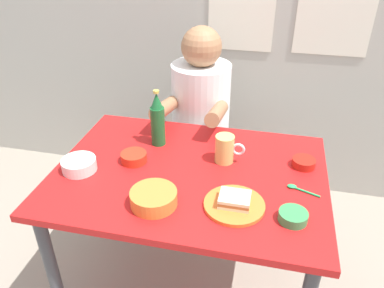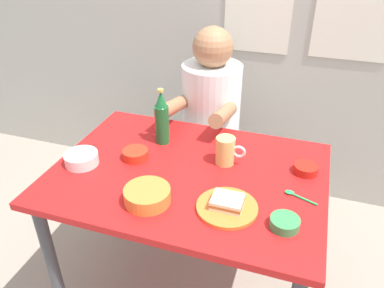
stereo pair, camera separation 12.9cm
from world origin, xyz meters
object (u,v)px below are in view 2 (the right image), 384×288
at_px(person_seated, 211,102).
at_px(plate_orange, 227,207).
at_px(stool, 209,164).
at_px(dining_table, 188,189).
at_px(beer_mug, 226,151).
at_px(beer_bottle, 162,119).
at_px(sauce_bowl_chili, 135,154).
at_px(sandwich, 227,202).

xyz_separation_m(person_seated, plate_orange, (0.29, -0.80, -0.02)).
xyz_separation_m(stool, plate_orange, (0.29, -0.81, 0.40)).
distance_m(dining_table, stool, 0.70).
distance_m(beer_mug, beer_bottle, 0.33).
bearing_deg(beer_mug, plate_orange, -74.69).
bearing_deg(sauce_bowl_chili, beer_bottle, 70.31).
height_order(beer_mug, beer_bottle, beer_bottle).
height_order(dining_table, sauce_bowl_chili, sauce_bowl_chili).
relative_size(stool, beer_mug, 3.57).
distance_m(plate_orange, sandwich, 0.02).
distance_m(stool, plate_orange, 0.95).
bearing_deg(plate_orange, sandwich, 0.00).
bearing_deg(dining_table, stool, 97.45).
xyz_separation_m(stool, sandwich, (0.29, -0.81, 0.42)).
xyz_separation_m(stool, sauce_bowl_chili, (-0.16, -0.61, 0.41)).
xyz_separation_m(plate_orange, sandwich, (0.00, 0.00, 0.02)).
bearing_deg(stool, person_seated, -90.00).
xyz_separation_m(dining_table, person_seated, (-0.08, 0.62, 0.12)).
xyz_separation_m(dining_table, beer_bottle, (-0.19, 0.18, 0.21)).
xyz_separation_m(stool, beer_bottle, (-0.10, -0.45, 0.51)).
bearing_deg(beer_mug, sauce_bowl_chili, -166.78).
height_order(plate_orange, beer_mug, beer_mug).
height_order(person_seated, sauce_bowl_chili, person_seated).
bearing_deg(beer_bottle, sandwich, -42.52).
relative_size(sandwich, beer_bottle, 0.42).
xyz_separation_m(sandwich, sauce_bowl_chili, (-0.45, 0.20, -0.01)).
bearing_deg(stool, plate_orange, -70.29).
height_order(plate_orange, sandwich, sandwich).
relative_size(plate_orange, beer_bottle, 0.84).
relative_size(dining_table, stool, 2.44).
bearing_deg(dining_table, plate_orange, -40.67).
distance_m(sandwich, beer_bottle, 0.54).
bearing_deg(beer_bottle, stool, 76.92).
height_order(plate_orange, beer_bottle, beer_bottle).
bearing_deg(plate_orange, sauce_bowl_chili, 156.52).
xyz_separation_m(plate_orange, sauce_bowl_chili, (-0.45, 0.20, 0.02)).
distance_m(dining_table, beer_bottle, 0.34).
bearing_deg(person_seated, beer_bottle, -103.40).
bearing_deg(sauce_bowl_chili, sandwich, -23.48).
xyz_separation_m(dining_table, plate_orange, (0.21, -0.18, 0.10)).
bearing_deg(plate_orange, beer_bottle, 137.48).
xyz_separation_m(person_seated, sandwich, (0.29, -0.80, 0.01)).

